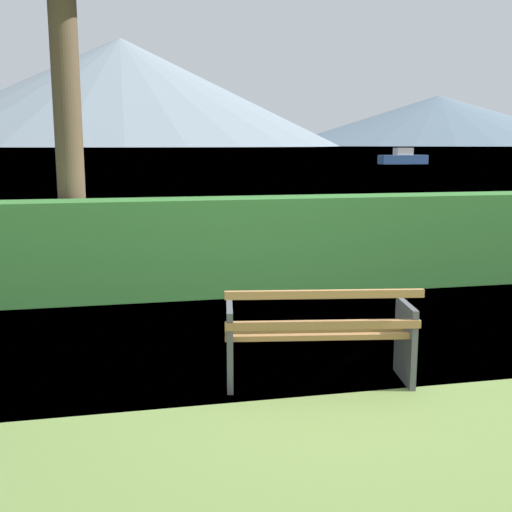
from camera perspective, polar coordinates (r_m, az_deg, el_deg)
The scene contains 6 objects.
ground_plane at distance 5.46m, azimuth 5.61°, elevation -11.25°, with size 1400.00×1400.00×0.00m, color olive.
water_surface at distance 314.54m, azimuth -11.86°, elevation 9.64°, with size 620.00×620.00×0.00m, color #6B8EA3.
park_bench at distance 5.27m, azimuth 5.78°, elevation -7.21°, with size 1.64×0.81×0.87m.
hedge_row at distance 8.40m, azimuth -1.10°, elevation 0.96°, with size 12.14×0.64×1.29m, color #387A33.
fishing_boat_near at distance 64.45m, azimuth 13.27°, elevation 8.69°, with size 4.77×1.65×1.60m.
distant_hills at distance 545.91m, azimuth -15.00°, elevation 13.47°, with size 907.87×364.73×86.11m.
Camera 1 is at (-1.56, -4.84, 1.99)m, focal length 43.80 mm.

